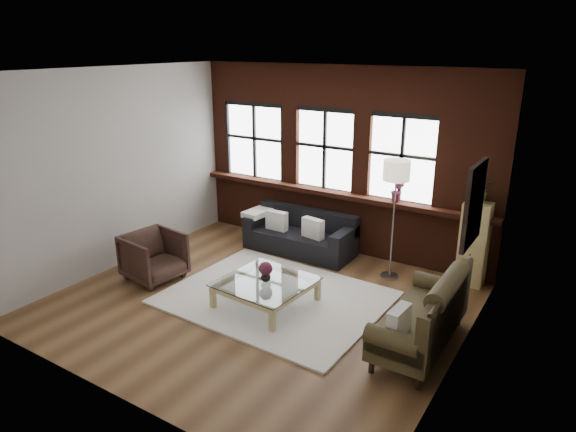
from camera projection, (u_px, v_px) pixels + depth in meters
The scene contains 26 objects.
floor at pixel (260, 302), 7.38m from camera, with size 5.50×5.50×0.00m, color brown.
ceiling at pixel (255, 71), 6.34m from camera, with size 5.50×5.50×0.00m, color white.
wall_back at pixel (342, 160), 8.86m from camera, with size 5.50×5.50×0.00m, color #ABA69F.
wall_front at pixel (105, 258), 4.86m from camera, with size 5.50×5.50×0.00m, color #ABA69F.
wall_left at pixel (119, 169), 8.25m from camera, with size 5.00×5.00×0.00m, color #ABA69F.
wall_right at pixel (468, 234), 5.47m from camera, with size 5.00×5.00×0.00m, color #ABA69F.
brick_backwall at pixel (340, 161), 8.81m from camera, with size 5.50×0.12×3.20m, color #491E11, non-canonical shape.
sill_ledge at pixel (337, 194), 8.92m from camera, with size 5.50×0.30×0.08m, color #491E11.
window_left at pixel (255, 142), 9.68m from camera, with size 1.38×0.10×1.50m, color black, non-canonical shape.
window_mid at pixel (325, 151), 8.92m from camera, with size 1.38×0.10×1.50m, color black, non-canonical shape.
window_right at pixel (402, 160), 8.22m from camera, with size 1.38×0.10×1.50m, color black, non-canonical shape.
wall_poster at pixel (474, 204), 5.64m from camera, with size 0.05×0.74×0.94m, color black, non-canonical shape.
shag_rug at pixel (275, 297), 7.47m from camera, with size 3.01×2.37×0.03m, color white.
dark_sofa at pixel (300, 233), 9.03m from camera, with size 1.94×0.78×0.70m, color black, non-canonical shape.
pillow_a at pixel (277, 220), 9.09m from camera, with size 0.40×0.14×0.34m, color white.
pillow_b at pixel (313, 228), 8.72m from camera, with size 0.40×0.14×0.34m, color white.
vintage_settee at pixel (421, 311), 6.14m from camera, with size 0.81×1.82×0.97m, color #40361D, non-canonical shape.
pillow_settee at pixel (399, 322), 5.70m from camera, with size 0.14×0.38×0.34m, color white.
armchair at pixel (154, 257), 7.98m from camera, with size 0.80×0.82×0.75m, color black.
coffee_table at pixel (266, 293), 7.22m from camera, with size 1.17×1.17×0.39m, color tan, non-canonical shape.
vase at pixel (266, 276), 7.13m from camera, with size 0.14×0.14×0.15m, color #B2B2B2.
flowers at pixel (266, 269), 7.10m from camera, with size 0.19×0.19×0.19m, color maroon.
drawer_chest at pixel (474, 243), 7.76m from camera, with size 0.40×0.40×1.30m, color tan.
potted_plant_top at pixel (481, 191), 7.49m from camera, with size 0.32×0.28×0.36m, color #2D5923.
floor_lamp at pixel (394, 216), 7.84m from camera, with size 0.40×0.40×2.04m, color #A5A5A8, non-canonical shape.
sill_plant at pixel (398, 191), 8.26m from camera, with size 0.21×0.17×0.38m, color maroon.
Camera 1 is at (3.86, -5.35, 3.55)m, focal length 32.00 mm.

